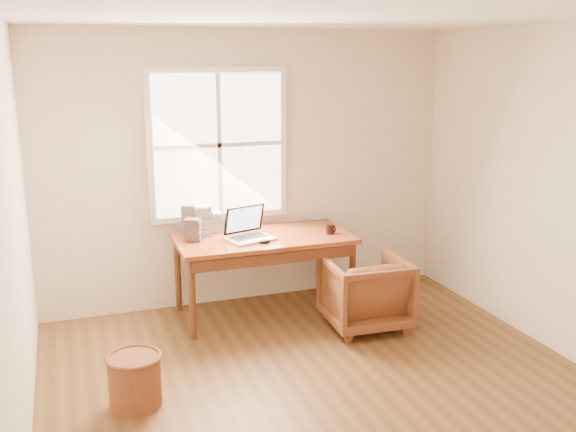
% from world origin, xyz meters
% --- Properties ---
extents(room_shell, '(4.04, 4.54, 2.64)m').
position_xyz_m(room_shell, '(-0.02, 0.16, 1.32)').
color(room_shell, brown).
rests_on(room_shell, ground).
extents(desk, '(1.60, 0.80, 0.04)m').
position_xyz_m(desk, '(0.00, 1.80, 0.73)').
color(desk, brown).
rests_on(desk, room_shell).
extents(armchair, '(0.73, 0.75, 0.64)m').
position_xyz_m(armchair, '(0.76, 1.22, 0.32)').
color(armchair, brown).
rests_on(armchair, room_shell).
extents(wicker_stool, '(0.45, 0.45, 0.36)m').
position_xyz_m(wicker_stool, '(-1.33, 0.54, 0.18)').
color(wicker_stool, brown).
rests_on(wicker_stool, room_shell).
extents(laptop, '(0.49, 0.51, 0.30)m').
position_xyz_m(laptop, '(-0.15, 1.72, 0.90)').
color(laptop, silver).
rests_on(laptop, desk).
extents(mouse, '(0.10, 0.06, 0.03)m').
position_xyz_m(mouse, '(-0.06, 1.58, 0.77)').
color(mouse, black).
rests_on(mouse, desk).
extents(coffee_mug, '(0.10, 0.10, 0.09)m').
position_xyz_m(coffee_mug, '(0.61, 1.68, 0.79)').
color(coffee_mug, black).
rests_on(coffee_mug, desk).
extents(cd_stack_a, '(0.16, 0.14, 0.28)m').
position_xyz_m(cd_stack_a, '(-0.52, 2.01, 0.89)').
color(cd_stack_a, silver).
rests_on(cd_stack_a, desk).
extents(cd_stack_b, '(0.16, 0.16, 0.20)m').
position_xyz_m(cd_stack_b, '(-0.63, 1.88, 0.85)').
color(cd_stack_b, '#242428').
rests_on(cd_stack_b, desk).
extents(cd_stack_c, '(0.16, 0.15, 0.28)m').
position_xyz_m(cd_stack_c, '(-0.62, 2.09, 0.89)').
color(cd_stack_c, '#A1A3AF').
rests_on(cd_stack_c, desk).
extents(cd_stack_d, '(0.16, 0.14, 0.19)m').
position_xyz_m(cd_stack_d, '(-0.39, 2.10, 0.85)').
color(cd_stack_d, silver).
rests_on(cd_stack_d, desk).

